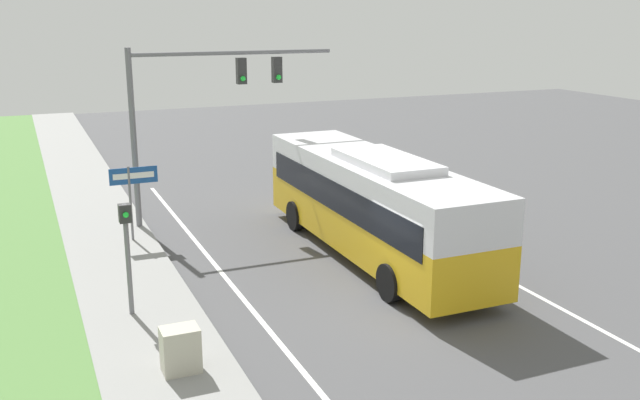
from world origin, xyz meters
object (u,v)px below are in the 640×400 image
signal_gantry (199,97)px  utility_cabinet (180,350)px  pedestrian_signal (127,241)px  street_sign (132,187)px  bus (372,200)px

signal_gantry → utility_cabinet: bearing=-106.5°
signal_gantry → utility_cabinet: size_ratio=7.61×
pedestrian_signal → street_sign: pedestrian_signal is taller
bus → utility_cabinet: size_ratio=11.48×
bus → utility_cabinet: 8.78m
bus → street_sign: 7.63m
signal_gantry → street_sign: bearing=-150.3°
pedestrian_signal → utility_cabinet: 3.63m
bus → street_sign: bus is taller
bus → street_sign: size_ratio=4.28×
bus → street_sign: bearing=147.7°
signal_gantry → street_sign: (-2.63, -1.50, -2.59)m
utility_cabinet → bus: bearing=36.4°
bus → street_sign: (-6.45, 4.07, 0.09)m
pedestrian_signal → utility_cabinet: (0.48, -3.33, -1.38)m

